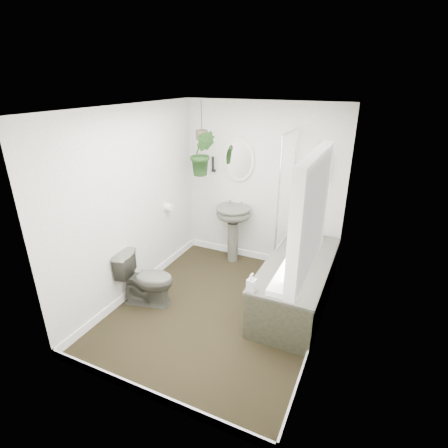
% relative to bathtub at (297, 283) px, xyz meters
% --- Properties ---
extents(floor, '(2.30, 2.80, 0.02)m').
position_rel_bathtub_xyz_m(floor, '(-0.80, -0.50, -0.30)').
color(floor, black).
rests_on(floor, ground).
extents(ceiling, '(2.30, 2.80, 0.02)m').
position_rel_bathtub_xyz_m(ceiling, '(-0.80, -0.50, 2.02)').
color(ceiling, white).
rests_on(ceiling, ground).
extents(wall_back, '(2.30, 0.02, 2.30)m').
position_rel_bathtub_xyz_m(wall_back, '(-0.80, 0.91, 0.86)').
color(wall_back, silver).
rests_on(wall_back, ground).
extents(wall_front, '(2.30, 0.02, 2.30)m').
position_rel_bathtub_xyz_m(wall_front, '(-0.80, -1.91, 0.86)').
color(wall_front, silver).
rests_on(wall_front, ground).
extents(wall_left, '(0.02, 2.80, 2.30)m').
position_rel_bathtub_xyz_m(wall_left, '(-1.96, -0.50, 0.86)').
color(wall_left, silver).
rests_on(wall_left, ground).
extents(wall_right, '(0.02, 2.80, 2.30)m').
position_rel_bathtub_xyz_m(wall_right, '(0.36, -0.50, 0.86)').
color(wall_right, silver).
rests_on(wall_right, ground).
extents(skirting, '(2.30, 2.80, 0.10)m').
position_rel_bathtub_xyz_m(skirting, '(-0.80, -0.50, -0.24)').
color(skirting, white).
rests_on(skirting, floor).
extents(bathtub, '(0.72, 1.72, 0.58)m').
position_rel_bathtub_xyz_m(bathtub, '(0.00, 0.00, 0.00)').
color(bathtub, '#4D4D43').
rests_on(bathtub, floor).
extents(bath_screen, '(0.04, 0.72, 1.40)m').
position_rel_bathtub_xyz_m(bath_screen, '(-0.33, 0.49, 0.99)').
color(bath_screen, silver).
rests_on(bath_screen, bathtub).
extents(shower_box, '(0.20, 0.10, 0.35)m').
position_rel_bathtub_xyz_m(shower_box, '(0.00, 0.84, 1.26)').
color(shower_box, white).
rests_on(shower_box, wall_back).
extents(oval_mirror, '(0.46, 0.03, 0.62)m').
position_rel_bathtub_xyz_m(oval_mirror, '(-1.14, 0.87, 1.21)').
color(oval_mirror, beige).
rests_on(oval_mirror, wall_back).
extents(wall_sconce, '(0.04, 0.04, 0.22)m').
position_rel_bathtub_xyz_m(wall_sconce, '(-1.54, 0.86, 1.11)').
color(wall_sconce, black).
rests_on(wall_sconce, wall_back).
extents(toilet_roll_holder, '(0.11, 0.11, 0.11)m').
position_rel_bathtub_xyz_m(toilet_roll_holder, '(-1.90, 0.20, 0.61)').
color(toilet_roll_holder, white).
rests_on(toilet_roll_holder, wall_left).
extents(window_recess, '(0.08, 1.00, 0.90)m').
position_rel_bathtub_xyz_m(window_recess, '(0.29, -1.20, 1.36)').
color(window_recess, white).
rests_on(window_recess, wall_right).
extents(window_sill, '(0.18, 1.00, 0.04)m').
position_rel_bathtub_xyz_m(window_sill, '(0.22, -1.20, 0.94)').
color(window_sill, white).
rests_on(window_sill, wall_right).
extents(window_blinds, '(0.01, 0.86, 0.76)m').
position_rel_bathtub_xyz_m(window_blinds, '(0.24, -1.20, 1.36)').
color(window_blinds, white).
rests_on(window_blinds, wall_right).
extents(toilet, '(0.73, 0.52, 0.67)m').
position_rel_bathtub_xyz_m(toilet, '(-1.65, -0.74, 0.04)').
color(toilet, '#4D4D43').
rests_on(toilet, floor).
extents(pedestal_sink, '(0.55, 0.49, 0.85)m').
position_rel_bathtub_xyz_m(pedestal_sink, '(-1.14, 0.69, 0.14)').
color(pedestal_sink, '#4D4D43').
rests_on(pedestal_sink, floor).
extents(sill_plant, '(0.23, 0.21, 0.21)m').
position_rel_bathtub_xyz_m(sill_plant, '(0.22, -0.90, 1.07)').
color(sill_plant, black).
rests_on(sill_plant, window_sill).
extents(hanging_plant, '(0.41, 0.38, 0.60)m').
position_rel_bathtub_xyz_m(hanging_plant, '(-1.50, 0.48, 1.34)').
color(hanging_plant, black).
rests_on(hanging_plant, ceiling).
extents(soap_bottle, '(0.10, 0.10, 0.19)m').
position_rel_bathtub_xyz_m(soap_bottle, '(-0.29, -0.79, 0.39)').
color(soap_bottle, black).
rests_on(soap_bottle, bathtub).
extents(hanging_pot, '(0.16, 0.16, 0.12)m').
position_rel_bathtub_xyz_m(hanging_pot, '(-1.50, 0.48, 1.58)').
color(hanging_pot, '#443626').
rests_on(hanging_pot, ceiling).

